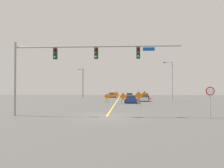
{
  "coord_description": "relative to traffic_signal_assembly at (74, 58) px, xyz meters",
  "views": [
    {
      "loc": [
        1.77,
        -20.74,
        2.69
      ],
      "look_at": [
        -0.81,
        21.51,
        3.43
      ],
      "focal_mm": 35.41,
      "sensor_mm": 36.0,
      "label": 1
    }
  ],
  "objects": [
    {
      "name": "traffic_signal_assembly",
      "position": [
        0.0,
        0.0,
        0.0
      ],
      "size": [
        15.94,
        0.44,
        7.13
      ],
      "color": "gray",
      "rests_on": "ground"
    },
    {
      "name": "car_blue_distant",
      "position": [
        5.81,
        18.95,
        -4.86
      ],
      "size": [
        2.18,
        3.92,
        1.38
      ],
      "color": "#1E389E",
      "rests_on": "ground"
    },
    {
      "name": "street_lamp_far_right",
      "position": [
        -7.67,
        43.26,
        -0.95
      ],
      "size": [
        1.64,
        0.24,
        8.32
      ],
      "color": "black",
      "rests_on": "ground"
    },
    {
      "name": "ground",
      "position": [
        3.1,
        0.02,
        -5.5
      ],
      "size": [
        129.39,
        129.39,
        0.0
      ],
      "primitive_type": "plane",
      "color": "#4C4947"
    },
    {
      "name": "car_black_approaching",
      "position": [
        6.05,
        41.11,
        -4.92
      ],
      "size": [
        2.13,
        4.45,
        1.26
      ],
      "color": "black",
      "rests_on": "ground"
    },
    {
      "name": "construction_sign_right_shoulder",
      "position": [
        1.55,
        18.95,
        -4.44
      ],
      "size": [
        1.09,
        0.12,
        1.71
      ],
      "color": "orange",
      "rests_on": "ground"
    },
    {
      "name": "car_white_near",
      "position": [
        8.41,
        24.5,
        -4.83
      ],
      "size": [
        1.98,
        4.34,
        1.41
      ],
      "color": "white",
      "rests_on": "ground"
    },
    {
      "name": "construction_sign_left_lane",
      "position": [
        9.18,
        29.71,
        -4.23
      ],
      "size": [
        1.18,
        0.16,
        1.99
      ],
      "color": "orange",
      "rests_on": "ground"
    },
    {
      "name": "construction_sign_median_far",
      "position": [
        4.47,
        15.96,
        -4.31
      ],
      "size": [
        1.22,
        0.27,
        1.9
      ],
      "color": "orange",
      "rests_on": "ground"
    },
    {
      "name": "street_lamp_near_left",
      "position": [
        14.07,
        23.88,
        -1.13
      ],
      "size": [
        1.84,
        0.24,
        7.91
      ],
      "color": "gray",
      "rests_on": "ground"
    },
    {
      "name": "construction_sign_median_near",
      "position": [
        2.7,
        31.31,
        -4.37
      ],
      "size": [
        1.26,
        0.09,
        1.84
      ],
      "color": "orange",
      "rests_on": "ground"
    },
    {
      "name": "stop_sign",
      "position": [
        12.25,
        -1.0,
        -3.55
      ],
      "size": [
        0.76,
        0.07,
        2.79
      ],
      "color": "gray",
      "rests_on": "ground"
    },
    {
      "name": "car_red_far",
      "position": [
        9.66,
        34.54,
        -4.87
      ],
      "size": [
        2.23,
        4.43,
        1.34
      ],
      "color": "red",
      "rests_on": "ground"
    },
    {
      "name": "construction_sign_right_lane",
      "position": [
        6.89,
        13.44,
        -4.13
      ],
      "size": [
        1.34,
        0.06,
        2.16
      ],
      "color": "orange",
      "rests_on": "ground"
    },
    {
      "name": "car_orange_passing",
      "position": [
        1.1,
        41.59,
        -4.87
      ],
      "size": [
        2.14,
        4.11,
        1.37
      ],
      "color": "orange",
      "rests_on": "ground"
    },
    {
      "name": "road_centre_stripe",
      "position": [
        3.1,
        35.96,
        -5.5
      ],
      "size": [
        0.16,
        71.88,
        0.01
      ],
      "color": "yellow",
      "rests_on": "ground"
    }
  ]
}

